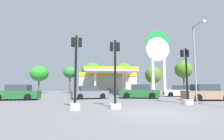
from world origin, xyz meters
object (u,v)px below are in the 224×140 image
at_px(tree_0, 39,73).
at_px(corner_streetlamp, 196,55).
at_px(car_4, 17,93).
at_px(tree_4, 153,75).
at_px(car_1, 206,93).
at_px(traffic_signal_1, 75,82).
at_px(car_2, 90,93).
at_px(tree_1, 70,73).
at_px(tree_2, 92,71).
at_px(station_pole_sign, 158,54).
at_px(car_0, 180,91).
at_px(car_3, 139,92).
at_px(tree_5, 183,70).
at_px(tree_3, 123,70).
at_px(traffic_signal_2, 187,87).
at_px(traffic_signal_3, 115,85).

distance_m(tree_0, corner_streetlamp, 31.60).
relative_size(car_4, tree_4, 0.74).
distance_m(car_1, traffic_signal_1, 13.61).
xyz_separation_m(car_2, tree_1, (-5.02, 18.09, 3.85)).
bearing_deg(tree_1, tree_2, 3.55).
relative_size(station_pole_sign, car_0, 2.45).
bearing_deg(tree_4, car_3, -114.35).
bearing_deg(tree_5, corner_streetlamp, -117.05).
distance_m(car_3, tree_3, 18.81).
bearing_deg(tree_4, traffic_signal_2, -103.98).
distance_m(station_pole_sign, tree_2, 15.46).
xyz_separation_m(car_0, car_4, (-19.99, -4.25, 0.01)).
bearing_deg(station_pole_sign, traffic_signal_3, -118.99).
bearing_deg(traffic_signal_3, car_3, 66.11).
distance_m(traffic_signal_3, tree_2, 27.53).
bearing_deg(car_1, station_pole_sign, 90.64).
distance_m(car_2, tree_3, 20.24).
height_order(tree_2, tree_3, tree_2).
height_order(tree_3, tree_5, tree_5).
height_order(tree_1, corner_streetlamp, corner_streetlamp).
bearing_deg(car_1, car_2, 163.27).
bearing_deg(corner_streetlamp, traffic_signal_2, 136.44).
distance_m(tree_5, corner_streetlamp, 27.40).
bearing_deg(tree_3, tree_4, 0.88).
relative_size(traffic_signal_1, tree_5, 0.63).
bearing_deg(car_0, traffic_signal_2, -114.82).
bearing_deg(station_pole_sign, car_0, -81.39).
relative_size(car_3, tree_5, 0.68).
bearing_deg(station_pole_sign, tree_5, 41.54).
distance_m(tree_2, corner_streetlamp, 27.27).
bearing_deg(car_4, tree_0, 101.96).
distance_m(car_0, traffic_signal_1, 17.99).
xyz_separation_m(car_4, traffic_signal_2, (15.35, -5.78, 0.60)).
bearing_deg(traffic_signal_3, tree_3, 79.37).
bearing_deg(tree_3, car_4, -126.58).
distance_m(tree_0, tree_4, 25.60).
relative_size(car_0, tree_1, 0.80).
xyz_separation_m(station_pole_sign, car_2, (-11.69, -8.77, -6.59)).
distance_m(tree_3, corner_streetlamp, 25.93).
relative_size(car_0, car_3, 0.95).
relative_size(station_pole_sign, car_3, 2.31).
height_order(traffic_signal_3, tree_4, tree_4).
bearing_deg(car_0, car_4, -167.99).
xyz_separation_m(tree_2, tree_4, (14.43, 0.14, -0.90)).
height_order(car_3, tree_4, tree_4).
xyz_separation_m(traffic_signal_1, tree_4, (14.76, 27.72, 2.44)).
height_order(car_4, corner_streetlamp, corner_streetlamp).
distance_m(station_pole_sign, tree_0, 24.70).
height_order(car_1, traffic_signal_3, traffic_signal_3).
relative_size(car_4, traffic_signal_3, 1.03).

